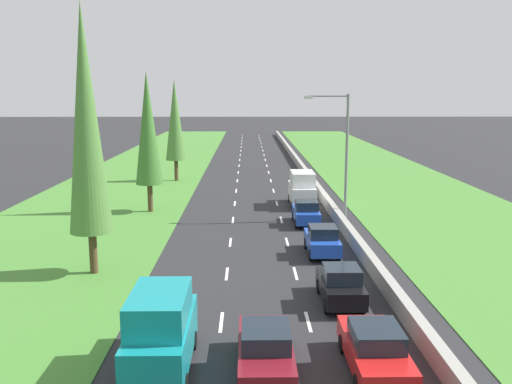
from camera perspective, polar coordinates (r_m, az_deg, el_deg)
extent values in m
plane|color=#28282B|center=(60.58, -0.23, 1.62)|extent=(300.00, 300.00, 0.00)
cube|color=#478433|center=(61.75, -12.06, 1.58)|extent=(14.00, 140.00, 0.04)
cube|color=#478433|center=(62.41, 13.07, 1.63)|extent=(14.00, 140.00, 0.04)
cube|color=#9E9B93|center=(60.85, 5.15, 2.02)|extent=(0.44, 120.00, 0.85)
cube|color=white|center=(22.81, -3.61, -13.27)|extent=(0.14, 2.00, 0.01)
cube|color=white|center=(28.41, -3.04, -8.44)|extent=(0.14, 2.00, 0.01)
cube|color=white|center=(34.15, -2.66, -5.21)|extent=(0.14, 2.00, 0.01)
cube|color=white|center=(39.96, -2.40, -2.91)|extent=(0.14, 2.00, 0.01)
cube|color=white|center=(45.82, -2.21, -1.20)|extent=(0.14, 2.00, 0.01)
cube|color=white|center=(51.71, -2.06, 0.12)|extent=(0.14, 2.00, 0.01)
cube|color=white|center=(57.63, -1.94, 1.17)|extent=(0.14, 2.00, 0.01)
cube|color=white|center=(63.56, -1.84, 2.03)|extent=(0.14, 2.00, 0.01)
cube|color=white|center=(69.50, -1.76, 2.74)|extent=(0.14, 2.00, 0.01)
cube|color=white|center=(75.45, -1.69, 3.33)|extent=(0.14, 2.00, 0.01)
cube|color=white|center=(81.41, -1.63, 3.84)|extent=(0.14, 2.00, 0.01)
cube|color=white|center=(87.37, -1.58, 4.28)|extent=(0.14, 2.00, 0.01)
cube|color=white|center=(93.34, -1.54, 4.67)|extent=(0.14, 2.00, 0.01)
cube|color=white|center=(99.32, -1.50, 5.01)|extent=(0.14, 2.00, 0.01)
cube|color=white|center=(105.29, -1.47, 5.31)|extent=(0.14, 2.00, 0.01)
cube|color=white|center=(111.27, -1.44, 5.57)|extent=(0.14, 2.00, 0.01)
cube|color=white|center=(117.25, -1.41, 5.81)|extent=(0.14, 2.00, 0.01)
cube|color=white|center=(22.92, 5.41, -13.19)|extent=(0.14, 2.00, 0.01)
cube|color=white|center=(28.49, 4.09, -8.39)|extent=(0.14, 2.00, 0.01)
cube|color=white|center=(34.21, 3.23, -5.18)|extent=(0.14, 2.00, 0.01)
cube|color=white|center=(40.02, 2.62, -2.89)|extent=(0.14, 2.00, 0.01)
cube|color=white|center=(45.87, 2.17, -1.19)|extent=(0.14, 2.00, 0.01)
cube|color=white|center=(51.76, 1.82, 0.13)|extent=(0.14, 2.00, 0.01)
cube|color=white|center=(57.67, 1.54, 1.18)|extent=(0.14, 2.00, 0.01)
cube|color=white|center=(63.59, 1.32, 2.04)|extent=(0.14, 2.00, 0.01)
cube|color=white|center=(69.53, 1.13, 2.74)|extent=(0.14, 2.00, 0.01)
cube|color=white|center=(75.48, 0.97, 3.34)|extent=(0.14, 2.00, 0.01)
cube|color=white|center=(81.44, 0.83, 3.85)|extent=(0.14, 2.00, 0.01)
cube|color=white|center=(87.40, 0.72, 4.29)|extent=(0.14, 2.00, 0.01)
cube|color=white|center=(93.37, 0.62, 4.67)|extent=(0.14, 2.00, 0.01)
cube|color=white|center=(99.34, 0.53, 5.01)|extent=(0.14, 2.00, 0.01)
cube|color=white|center=(105.31, 0.45, 5.31)|extent=(0.14, 2.00, 0.01)
cube|color=white|center=(111.29, 0.37, 5.58)|extent=(0.14, 2.00, 0.01)
cube|color=white|center=(117.27, 0.31, 5.82)|extent=(0.14, 2.00, 0.01)
cube|color=red|center=(19.29, 12.14, -15.89)|extent=(1.76, 4.50, 0.72)
cube|color=#19232D|center=(18.88, 12.32, -14.29)|extent=(1.56, 1.90, 0.60)
cylinder|color=black|center=(20.52, 8.95, -15.22)|extent=(0.22, 0.64, 0.64)
cylinder|color=black|center=(20.85, 13.44, -14.97)|extent=(0.22, 0.64, 0.64)
cylinder|color=black|center=(18.45, 15.66, -18.58)|extent=(0.22, 0.64, 0.64)
cube|color=black|center=(24.79, 8.69, -9.68)|extent=(1.68, 3.90, 0.76)
cube|color=#19232D|center=(24.28, 8.85, -8.37)|extent=(1.52, 1.60, 0.64)
cylinder|color=black|center=(25.94, 6.54, -9.61)|extent=(0.22, 0.64, 0.64)
cylinder|color=black|center=(26.17, 9.89, -9.52)|extent=(0.22, 0.64, 0.64)
cylinder|color=black|center=(23.70, 7.30, -11.59)|extent=(0.22, 0.64, 0.64)
cylinder|color=black|center=(23.96, 10.98, -11.45)|extent=(0.22, 0.64, 0.64)
cube|color=#1E47B7|center=(31.70, 6.83, -5.19)|extent=(1.68, 3.90, 0.76)
cube|color=#19232D|center=(31.23, 6.93, -4.10)|extent=(1.52, 1.60, 0.64)
cylinder|color=black|center=(32.87, 5.22, -5.29)|extent=(0.22, 0.64, 0.64)
cylinder|color=black|center=(33.06, 7.85, -5.25)|extent=(0.22, 0.64, 0.64)
cylinder|color=black|center=(30.56, 5.70, -6.50)|extent=(0.22, 0.64, 0.64)
cylinder|color=black|center=(30.77, 8.53, -6.45)|extent=(0.22, 0.64, 0.64)
cube|color=#1E47B7|center=(38.74, 5.17, -2.31)|extent=(1.68, 3.90, 0.76)
cube|color=#19232D|center=(38.30, 5.24, -1.39)|extent=(1.52, 1.60, 0.64)
cylinder|color=black|center=(39.92, 3.90, -2.47)|extent=(0.22, 0.64, 0.64)
cylinder|color=black|center=(40.08, 6.06, -2.46)|extent=(0.22, 0.64, 0.64)
cylinder|color=black|center=(37.58, 4.20, -3.29)|extent=(0.22, 0.64, 0.64)
cylinder|color=black|center=(37.74, 6.50, -3.27)|extent=(0.22, 0.64, 0.64)
cube|color=maroon|center=(18.88, 0.98, -16.26)|extent=(1.76, 4.50, 0.72)
cube|color=#19232D|center=(18.45, 1.00, -14.63)|extent=(1.56, 1.90, 0.60)
cylinder|color=black|center=(20.28, -1.50, -15.42)|extent=(0.22, 0.64, 0.64)
cylinder|color=black|center=(20.32, 3.18, -15.37)|extent=(0.22, 0.64, 0.64)
cube|color=white|center=(45.03, 4.76, -0.12)|extent=(1.90, 4.90, 1.40)
cube|color=white|center=(44.52, 4.82, 1.40)|extent=(1.80, 3.10, 1.10)
cylinder|color=black|center=(46.57, 3.50, -0.63)|extent=(0.22, 0.64, 0.64)
cylinder|color=black|center=(46.73, 5.63, -0.62)|extent=(0.22, 0.64, 0.64)
cylinder|color=black|center=(43.60, 3.80, -1.39)|extent=(0.22, 0.64, 0.64)
cylinder|color=black|center=(43.77, 6.07, -1.37)|extent=(0.22, 0.64, 0.64)
cube|color=teal|center=(19.13, -9.69, -14.91)|extent=(1.90, 4.90, 1.40)
cube|color=teal|center=(18.36, -9.95, -11.77)|extent=(1.80, 3.10, 1.10)
cylinder|color=black|center=(20.92, -11.42, -14.80)|extent=(0.22, 0.64, 0.64)
cylinder|color=black|center=(20.68, -6.51, -14.96)|extent=(0.22, 0.64, 0.64)
cylinder|color=black|center=(17.99, -7.49, -19.07)|extent=(0.22, 0.64, 0.64)
cylinder|color=#4C3823|center=(29.32, -16.46, -6.02)|extent=(0.40, 0.40, 2.20)
cone|color=#4C7F38|center=(28.23, -17.15, 7.13)|extent=(2.13, 2.13, 11.17)
cylinder|color=#4C3823|center=(43.21, -10.87, -0.60)|extent=(0.40, 0.40, 2.20)
cone|color=#3D752D|center=(42.54, -11.11, 6.48)|extent=(2.07, 2.07, 8.48)
cylinder|color=#4C3823|center=(58.00, -8.23, 2.22)|extent=(0.39, 0.39, 2.20)
cone|color=#4C7F38|center=(57.51, -8.37, 7.37)|extent=(2.06, 2.06, 8.22)
cylinder|color=gray|center=(39.80, 9.34, 3.48)|extent=(0.20, 0.20, 9.00)
cylinder|color=gray|center=(39.31, 7.48, 9.80)|extent=(2.80, 0.12, 0.12)
cube|color=silver|center=(39.13, 5.42, 9.70)|extent=(0.60, 0.28, 0.20)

